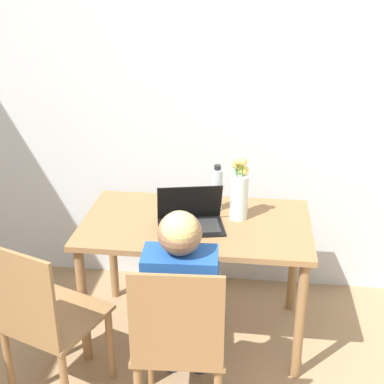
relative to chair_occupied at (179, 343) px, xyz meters
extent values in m
cube|color=silver|center=(0.24, 1.27, 0.80)|extent=(6.40, 0.05, 2.50)
cube|color=olive|center=(-0.01, 0.66, 0.24)|extent=(1.19, 0.69, 0.03)
cylinder|color=olive|center=(-0.55, 0.37, -0.11)|extent=(0.05, 0.05, 0.67)
cylinder|color=olive|center=(0.54, 0.37, -0.11)|extent=(0.05, 0.05, 0.67)
cylinder|color=olive|center=(-0.55, 0.96, -0.11)|extent=(0.05, 0.05, 0.67)
cylinder|color=olive|center=(0.54, 0.96, -0.11)|extent=(0.05, 0.05, 0.67)
cube|color=olive|center=(0.00, 0.07, -0.02)|extent=(0.42, 0.42, 0.02)
cube|color=olive|center=(0.01, -0.12, 0.20)|extent=(0.38, 0.04, 0.44)
cylinder|color=olive|center=(0.16, 0.25, -0.24)|extent=(0.04, 0.04, 0.42)
cylinder|color=olive|center=(-0.18, 0.23, -0.24)|extent=(0.04, 0.04, 0.42)
cube|color=olive|center=(-0.60, 0.15, -0.02)|extent=(0.52, 0.52, 0.02)
cube|color=olive|center=(-0.67, -0.03, 0.20)|extent=(0.36, 0.15, 0.44)
cylinder|color=olive|center=(-0.39, 0.25, -0.24)|extent=(0.04, 0.04, 0.42)
cylinder|color=olive|center=(-0.70, 0.36, -0.24)|extent=(0.04, 0.04, 0.42)
cylinder|color=olive|center=(-0.82, 0.05, -0.24)|extent=(0.04, 0.04, 0.42)
cube|color=#1E4C9E|center=(0.00, 0.07, 0.20)|extent=(0.32, 0.20, 0.42)
sphere|color=#936B4C|center=(0.00, 0.07, 0.50)|extent=(0.18, 0.18, 0.18)
sphere|color=#D8BC72|center=(0.00, 0.05, 0.52)|extent=(0.16, 0.16, 0.16)
cylinder|color=navy|center=(0.06, 0.21, 0.00)|extent=(0.11, 0.28, 0.09)
cylinder|color=navy|center=(-0.08, 0.20, 0.00)|extent=(0.11, 0.28, 0.09)
cylinder|color=navy|center=(0.05, 0.35, -0.23)|extent=(0.07, 0.07, 0.44)
cylinder|color=navy|center=(-0.09, 0.34, -0.23)|extent=(0.07, 0.07, 0.44)
cylinder|color=#1E4C9E|center=(0.12, 0.29, 0.22)|extent=(0.07, 0.24, 0.06)
cylinder|color=#1E4C9E|center=(-0.15, 0.27, 0.22)|extent=(0.07, 0.24, 0.06)
cube|color=black|center=(-0.02, 0.59, 0.26)|extent=(0.37, 0.29, 0.01)
cube|color=#2D2D2D|center=(-0.02, 0.59, 0.26)|extent=(0.32, 0.21, 0.00)
cube|color=black|center=(-0.04, 0.66, 0.37)|extent=(0.34, 0.16, 0.21)
cube|color=black|center=(-0.04, 0.66, 0.37)|extent=(0.31, 0.14, 0.18)
cylinder|color=silver|center=(0.21, 0.74, 0.37)|extent=(0.10, 0.10, 0.24)
cylinder|color=#3D7A38|center=(0.23, 0.74, 0.41)|extent=(0.01, 0.01, 0.22)
sphere|color=#EFDB66|center=(0.23, 0.74, 0.52)|extent=(0.05, 0.05, 0.05)
cylinder|color=#3D7A38|center=(0.21, 0.76, 0.41)|extent=(0.01, 0.01, 0.22)
sphere|color=#EFDB66|center=(0.21, 0.76, 0.53)|extent=(0.04, 0.04, 0.04)
cylinder|color=#3D7A38|center=(0.19, 0.74, 0.43)|extent=(0.01, 0.01, 0.25)
sphere|color=#EFDB66|center=(0.19, 0.74, 0.55)|extent=(0.05, 0.05, 0.05)
cylinder|color=#3D7A38|center=(0.20, 0.72, 0.44)|extent=(0.01, 0.01, 0.28)
sphere|color=#EFDB66|center=(0.20, 0.72, 0.58)|extent=(0.04, 0.04, 0.04)
cylinder|color=#3D7A38|center=(0.22, 0.72, 0.44)|extent=(0.01, 0.01, 0.28)
sphere|color=#EFDB66|center=(0.22, 0.72, 0.58)|extent=(0.04, 0.04, 0.04)
cylinder|color=silver|center=(0.09, 0.83, 0.37)|extent=(0.06, 0.06, 0.23)
cylinder|color=#262628|center=(0.09, 0.83, 0.50)|extent=(0.04, 0.04, 0.03)
camera|label=1|loc=(0.28, -1.82, 1.51)|focal=50.00mm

